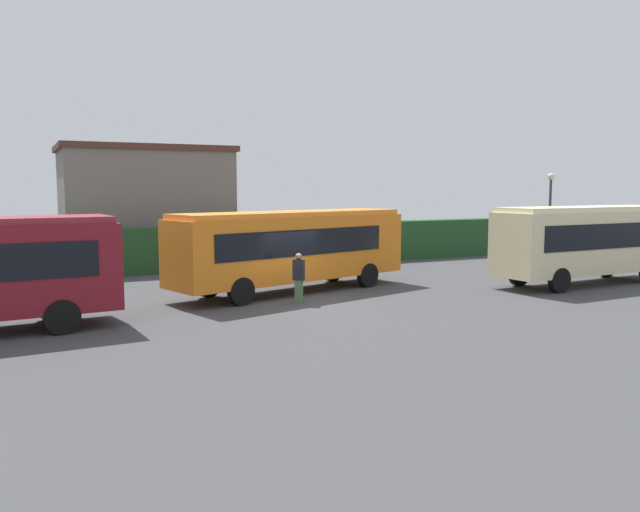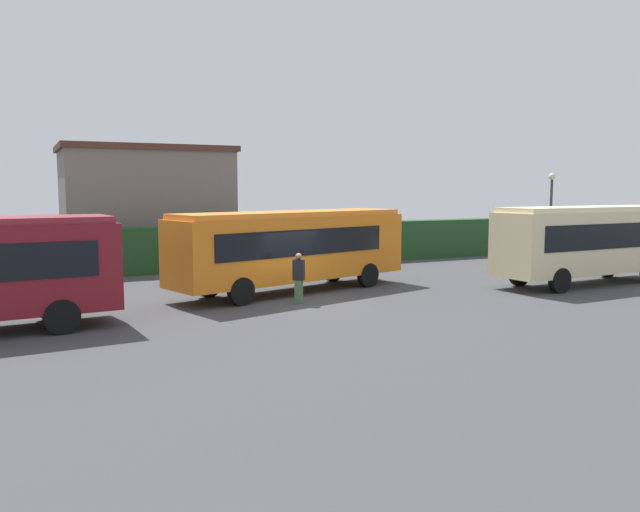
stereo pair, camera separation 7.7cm
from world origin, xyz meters
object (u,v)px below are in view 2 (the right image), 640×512
(bus_orange, at_px, (292,246))
(person_right, at_px, (220,264))
(lamppost, at_px, (551,206))
(person_far, at_px, (299,277))
(bus_cream, at_px, (587,240))
(person_center, at_px, (43,280))

(bus_orange, height_order, person_right, bus_orange)
(person_right, bearing_deg, lamppost, 166.83)
(person_far, bearing_deg, bus_cream, 122.63)
(bus_cream, bearing_deg, person_far, 172.27)
(bus_orange, distance_m, bus_cream, 12.62)
(bus_cream, distance_m, person_right, 15.54)
(lamppost, bearing_deg, person_far, -163.24)
(person_right, bearing_deg, bus_orange, 121.93)
(bus_orange, height_order, person_center, bus_orange)
(bus_orange, xyz_separation_m, lamppost, (16.43, 2.76, 1.28))
(person_right, height_order, lamppost, lamppost)
(bus_cream, bearing_deg, lamppost, 53.13)
(lamppost, bearing_deg, person_center, -173.99)
(bus_cream, height_order, person_center, bus_cream)
(person_center, xyz_separation_m, lamppost, (25.48, 2.68, 2.10))
(person_center, bearing_deg, bus_orange, 33.88)
(bus_orange, relative_size, person_far, 5.79)
(person_center, bearing_deg, bus_cream, 24.52)
(person_right, relative_size, lamppost, 0.38)
(bus_cream, xyz_separation_m, person_far, (-12.88, 1.17, -0.94))
(bus_cream, xyz_separation_m, person_right, (-14.41, 5.75, -0.91))
(person_far, bearing_deg, lamppost, 144.56)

